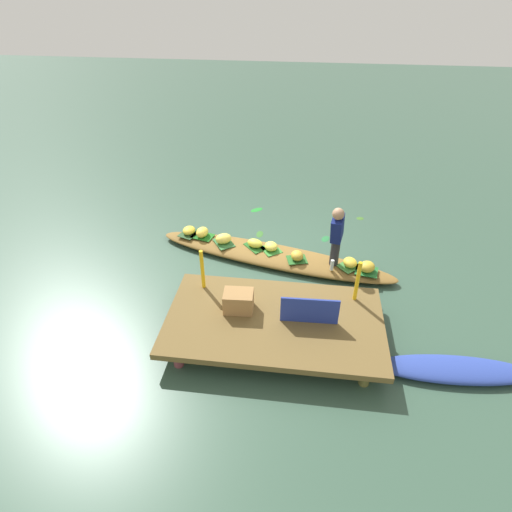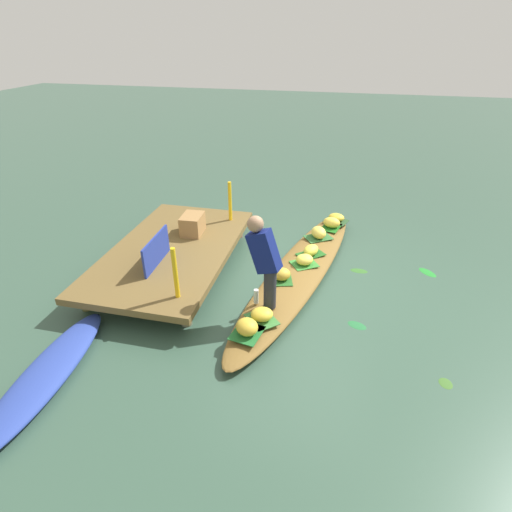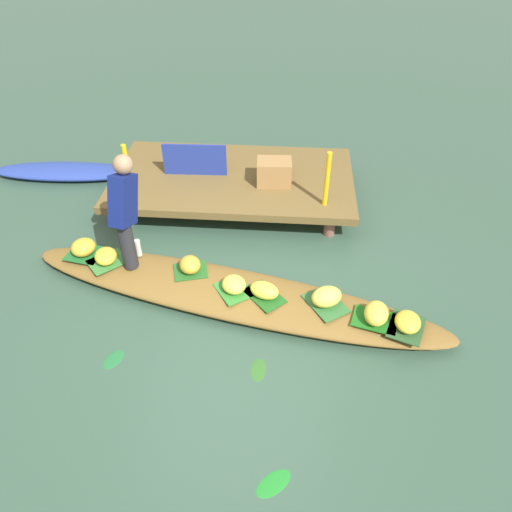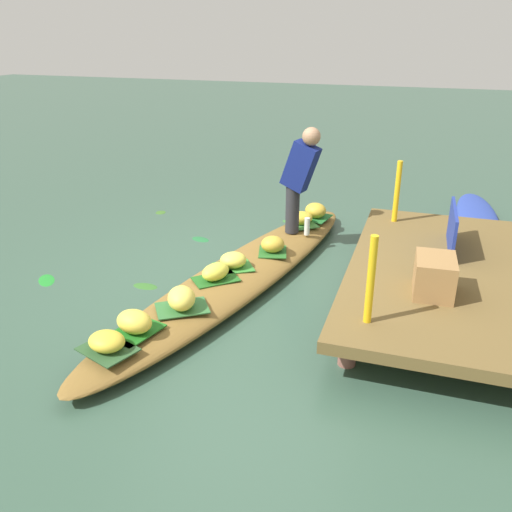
{
  "view_description": "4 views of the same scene",
  "coord_description": "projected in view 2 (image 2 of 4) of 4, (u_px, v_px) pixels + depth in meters",
  "views": [
    {
      "loc": [
        -0.48,
        6.47,
        4.63
      ],
      "look_at": [
        0.26,
        0.59,
        0.48
      ],
      "focal_mm": 29.19,
      "sensor_mm": 36.0,
      "label": 1
    },
    {
      "loc": [
        -5.27,
        -0.54,
        3.36
      ],
      "look_at": [
        -0.04,
        0.68,
        0.29
      ],
      "focal_mm": 28.4,
      "sensor_mm": 36.0,
      "label": 2
    },
    {
      "loc": [
        0.56,
        -3.69,
        3.66
      ],
      "look_at": [
        0.25,
        0.25,
        0.41
      ],
      "focal_mm": 34.21,
      "sensor_mm": 36.0,
      "label": 3
    },
    {
      "loc": [
        4.67,
        1.69,
        2.44
      ],
      "look_at": [
        0.46,
        0.32,
        0.54
      ],
      "focal_mm": 37.86,
      "sensor_mm": 36.0,
      "label": 4
    }
  ],
  "objects": [
    {
      "name": "canal_water",
      "position": [
        299.0,
        276.0,
        6.23
      ],
      "size": [
        40.0,
        40.0,
        0.0
      ],
      "primitive_type": "plane",
      "color": "#365443",
      "rests_on": "ground"
    },
    {
      "name": "dock_platform",
      "position": [
        172.0,
        251.0,
        6.31
      ],
      "size": [
        3.2,
        1.8,
        0.36
      ],
      "color": "brown",
      "rests_on": "ground"
    },
    {
      "name": "vendor_boat",
      "position": [
        300.0,
        271.0,
        6.18
      ],
      "size": [
        4.68,
        1.75,
        0.19
      ],
      "primitive_type": "ellipsoid",
      "rotation": [
        0.0,
        0.0,
        -0.22
      ],
      "color": "brown",
      "rests_on": "ground"
    },
    {
      "name": "moored_boat",
      "position": [
        46.0,
        375.0,
        4.36
      ],
      "size": [
        2.17,
        0.61,
        0.17
      ],
      "primitive_type": "ellipsoid",
      "rotation": [
        0.0,
        0.0,
        0.05
      ],
      "color": "#2C43A0",
      "rests_on": "ground"
    },
    {
      "name": "leaf_mat_0",
      "position": [
        247.0,
        333.0,
        4.78
      ],
      "size": [
        0.44,
        0.4,
        0.01
      ],
      "primitive_type": "cube",
      "rotation": [
        0.0,
        0.0,
        2.96
      ],
      "color": "#21692D",
      "rests_on": "vendor_boat"
    },
    {
      "name": "banana_bunch_0",
      "position": [
        247.0,
        327.0,
        4.73
      ],
      "size": [
        0.37,
        0.38,
        0.19
      ],
      "primitive_type": "ellipsoid",
      "rotation": [
        0.0,
        0.0,
        4.0
      ],
      "color": "gold",
      "rests_on": "vendor_boat"
    },
    {
      "name": "leaf_mat_1",
      "position": [
        318.0,
        237.0,
        6.93
      ],
      "size": [
        0.5,
        0.54,
        0.01
      ],
      "primitive_type": "cube",
      "rotation": [
        0.0,
        0.0,
        2.17
      ],
      "color": "#316A34",
      "rests_on": "vendor_boat"
    },
    {
      "name": "banana_bunch_1",
      "position": [
        319.0,
        232.0,
        6.88
      ],
      "size": [
        0.39,
        0.35,
        0.19
      ],
      "primitive_type": "ellipsoid",
      "rotation": [
        0.0,
        0.0,
        3.61
      ],
      "color": "#F9DD54",
      "rests_on": "vendor_boat"
    },
    {
      "name": "leaf_mat_2",
      "position": [
        311.0,
        254.0,
        6.42
      ],
      "size": [
        0.48,
        0.49,
        0.01
      ],
      "primitive_type": "cube",
      "rotation": [
        0.0,
        0.0,
        2.31
      ],
      "color": "#225F1F",
      "rests_on": "vendor_boat"
    },
    {
      "name": "banana_bunch_2",
      "position": [
        311.0,
        250.0,
        6.38
      ],
      "size": [
        0.36,
        0.3,
        0.16
      ],
      "primitive_type": "ellipsoid",
      "rotation": [
        0.0,
        0.0,
        5.91
      ],
      "color": "yellow",
      "rests_on": "vendor_boat"
    },
    {
      "name": "leaf_mat_3",
      "position": [
        282.0,
        279.0,
        5.79
      ],
      "size": [
        0.42,
        0.37,
        0.01
      ],
      "primitive_type": "cube",
      "rotation": [
        0.0,
        0.0,
        0.26
      ],
      "color": "#266224",
      "rests_on": "vendor_boat"
    },
    {
      "name": "banana_bunch_3",
      "position": [
        282.0,
        274.0,
        5.75
      ],
      "size": [
        0.31,
        0.32,
        0.18
      ],
      "primitive_type": "ellipsoid",
      "rotation": [
        0.0,
        0.0,
        5.12
      ],
      "color": "gold",
      "rests_on": "vendor_boat"
    },
    {
      "name": "leaf_mat_4",
      "position": [
        336.0,
        221.0,
        7.52
      ],
      "size": [
        0.44,
        0.49,
        0.01
      ],
      "primitive_type": "cube",
      "rotation": [
        0.0,
        0.0,
        1.22
      ],
      "color": "#2B502A",
      "rests_on": "vendor_boat"
    },
    {
      "name": "banana_bunch_4",
      "position": [
        336.0,
        217.0,
        7.49
      ],
      "size": [
        0.29,
        0.32,
        0.14
      ],
      "primitive_type": "ellipsoid",
      "rotation": [
        0.0,
        0.0,
        1.4
      ],
      "color": "yellow",
      "rests_on": "vendor_boat"
    },
    {
      "name": "leaf_mat_5",
      "position": [
        331.0,
        227.0,
        7.29
      ],
      "size": [
        0.49,
        0.4,
        0.01
      ],
      "primitive_type": "cube",
      "rotation": [
        0.0,
        0.0,
        2.88
      ],
      "color": "#1D671C",
      "rests_on": "vendor_boat"
    },
    {
      "name": "banana_bunch_5",
      "position": [
        332.0,
        222.0,
        7.24
      ],
      "size": [
        0.28,
        0.34,
        0.18
      ],
      "primitive_type": "ellipsoid",
      "rotation": [
        0.0,
        0.0,
        4.52
      ],
      "color": "yellow",
      "rests_on": "vendor_boat"
    },
    {
      "name": "leaf_mat_6",
      "position": [
        304.0,
        264.0,
        6.16
      ],
      "size": [
        0.47,
        0.48,
        0.01
      ],
      "primitive_type": "cube",
      "rotation": [
        0.0,
        0.0,
        2.17
      ],
      "color": "#368531",
      "rests_on": "vendor_boat"
    },
    {
      "name": "banana_bunch_6",
      "position": [
        304.0,
        260.0,
        6.12
      ],
      "size": [
        0.35,
        0.35,
        0.15
      ],
      "primitive_type": "ellipsoid",
      "rotation": [
        0.0,
        0.0,
        5.28
      ],
      "color": "#F0DD4F",
      "rests_on": "vendor_boat"
    },
    {
      "name": "leaf_mat_7",
      "position": [
        262.0,
        319.0,
        5.0
      ],
      "size": [
        0.5,
        0.49,
        0.01
      ],
      "primitive_type": "cube",
      "rotation": [
        0.0,
        0.0,
        0.73
      ],
      "color": "#3E823A",
      "rests_on": "vendor_boat"
    },
    {
      "name": "banana_bunch_7",
      "position": [
        262.0,
        314.0,
        4.96
      ],
      "size": [
        0.31,
        0.34,
        0.16
      ],
      "primitive_type": "ellipsoid",
      "rotation": [
        0.0,
        0.0,
        1.89
      ],
      "color": "yellow",
      "rests_on": "vendor_boat"
    },
    {
      "name": "vendor_person",
      "position": [
        265.0,
        258.0,
        4.92
      ],
      "size": [
        0.27,
        0.46,
        1.24
      ],
      "color": "#28282D",
      "rests_on": "vendor_boat"
    },
    {
      "name": "water_bottle",
      "position": [
        256.0,
        296.0,
        5.26
      ],
      "size": [
        0.06,
        0.06,
        0.2
      ],
      "primitive_type": "cylinder",
      "color": "silver",
      "rests_on": "vendor_boat"
    },
    {
      "name": "market_banner",
      "position": [
        156.0,
        251.0,
        5.75
      ],
      "size": [
        0.84,
        0.06,
        0.43
      ],
      "primitive_type": "cube",
      "rotation": [
        0.0,
        0.0,
        0.03
      ],
      "color": "navy",
      "rests_on": "dock_platform"
    },
    {
      "name": "railing_post_west",
      "position": [
        175.0,
        273.0,
        4.97
      ],
      "size": [
        0.06,
        0.06,
        0.7
      ],
      "primitive_type": "cylinder",
      "color": "yellow",
      "rests_on": "dock_platform"
    },
    {
      "name": "railing_post_east",
      "position": [
        230.0,
        201.0,
        7.0
      ],
      "size": [
        0.06,
        0.06,
        0.7
      ],
      "primitive_type": "cylinder",
      "color": "yellow",
      "rests_on": "dock_platform"
    },
    {
      "name": "produce_crate",
      "position": [
        193.0,
        224.0,
        6.64
      ],
      "size": [
        0.46,
        0.34,
        0.32
      ],
      "primitive_type": "cube",
      "rotation": [
        0.0,
        0.0,
        0.05
      ],
      "color": "#9E7343",
      "rests_on": "dock_platform"
    },
    {
      "name": "drifting_plant_0",
      "position": [
        427.0,
        272.0,
        6.32
      ],
      "size": [
        0.34,
        0.32,
        0.01
      ],
      "primitive_type": "ellipsoid",
      "rotation": [
        0.0,
        0.0,
        0.72
      ],
      "color": "#21882B",
      "rests_on": "ground"
    },
    {
      "name": "drifting_plant_1",
      "position": [
        357.0,
        325.0,
        5.2
      ],
      "size": [
        0.23,
        0.28,
        0.01
      ],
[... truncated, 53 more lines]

